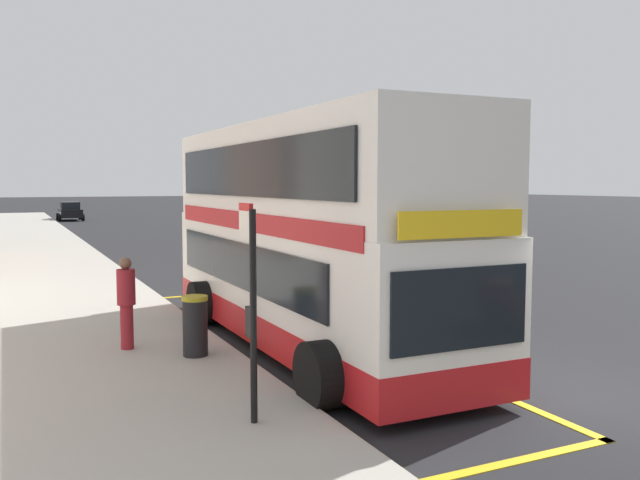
% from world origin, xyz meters
% --- Properties ---
extents(ground_plane, '(260.00, 260.00, 0.00)m').
position_xyz_m(ground_plane, '(0.00, 32.00, 0.00)').
color(ground_plane, black).
extents(pavement_near, '(6.00, 76.00, 0.14)m').
position_xyz_m(pavement_near, '(-7.00, 32.00, 0.07)').
color(pavement_near, '#A39E93').
rests_on(pavement_near, ground).
extents(double_decker_bus, '(3.20, 10.14, 4.40)m').
position_xyz_m(double_decker_bus, '(-2.46, 5.14, 2.06)').
color(double_decker_bus, white).
rests_on(double_decker_bus, ground).
extents(bus_bay_markings, '(3.01, 13.11, 0.01)m').
position_xyz_m(bus_bay_markings, '(-2.49, 5.36, 0.01)').
color(bus_bay_markings, gold).
rests_on(bus_bay_markings, ground).
extents(bus_stop_sign, '(0.09, 0.51, 2.85)m').
position_xyz_m(bus_stop_sign, '(-5.00, 1.14, 1.80)').
color(bus_stop_sign, black).
rests_on(bus_stop_sign, pavement_near).
extents(parked_car_black_far, '(2.09, 4.20, 1.62)m').
position_xyz_m(parked_car_black_far, '(-2.65, 54.90, 0.80)').
color(parked_car_black_far, black).
rests_on(parked_car_black_far, ground).
extents(parked_car_maroon_ahead, '(2.09, 4.20, 1.62)m').
position_xyz_m(parked_car_maroon_ahead, '(4.77, 14.25, 0.80)').
color(parked_car_maroon_ahead, maroon).
rests_on(parked_car_maroon_ahead, ground).
extents(parked_car_black_distant, '(2.09, 4.20, 1.62)m').
position_xyz_m(parked_car_black_distant, '(4.99, 31.48, 0.80)').
color(parked_car_black_distant, black).
rests_on(parked_car_black_distant, ground).
extents(pedestrian_waiting_near_sign, '(0.34, 0.34, 1.73)m').
position_xyz_m(pedestrian_waiting_near_sign, '(-5.84, 5.76, 1.08)').
color(pedestrian_waiting_near_sign, maroon).
rests_on(pedestrian_waiting_near_sign, pavement_near).
extents(litter_bin, '(0.47, 0.47, 1.09)m').
position_xyz_m(litter_bin, '(-4.81, 4.72, 0.69)').
color(litter_bin, black).
rests_on(litter_bin, pavement_near).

